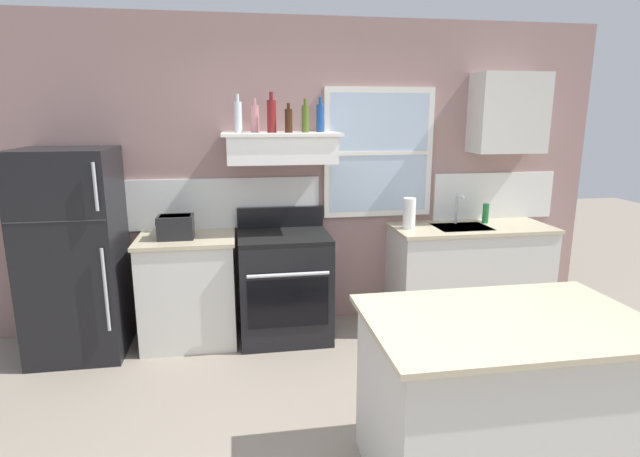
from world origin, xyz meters
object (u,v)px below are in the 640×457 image
object	(u,v)px
bottle_clear_tall	(238,116)
bottle_rose_pink	(255,118)
stove_range	(284,285)
bottle_red_label_wine	(272,116)
bottle_olive_oil_square	(305,118)
paper_towel_roll	(409,213)
bottle_blue_liqueur	(320,118)
bottle_brown_stout	(289,120)
dish_soap_bottle	(486,213)
refrigerator	(75,254)
toaster	(176,227)
kitchen_island	(500,400)

from	to	relation	value
bottle_clear_tall	bottle_rose_pink	xyz separation A→B (m)	(0.14, 0.03, -0.01)
stove_range	bottle_red_label_wine	world-z (taller)	bottle_red_label_wine
bottle_olive_oil_square	paper_towel_roll	bearing A→B (deg)	-2.92
stove_range	bottle_olive_oil_square	xyz separation A→B (m)	(0.20, 0.08, 1.39)
bottle_rose_pink	bottle_blue_liqueur	bearing A→B (deg)	-0.55
bottle_clear_tall	bottle_brown_stout	xyz separation A→B (m)	(0.40, -0.08, -0.03)
bottle_rose_pink	bottle_olive_oil_square	distance (m)	0.41
bottle_clear_tall	dish_soap_bottle	world-z (taller)	bottle_clear_tall
bottle_red_label_wine	refrigerator	bearing A→B (deg)	-176.49
bottle_clear_tall	bottle_brown_stout	size ratio (longest dim) A/B	1.31
refrigerator	toaster	xyz separation A→B (m)	(0.78, 0.01, 0.19)
bottle_brown_stout	dish_soap_bottle	world-z (taller)	bottle_brown_stout
bottle_clear_tall	bottle_blue_liqueur	bearing A→B (deg)	1.69
stove_range	bottle_rose_pink	distance (m)	1.42
refrigerator	bottle_brown_stout	world-z (taller)	bottle_brown_stout
toaster	bottle_brown_stout	world-z (taller)	bottle_brown_stout
stove_range	bottle_red_label_wine	xyz separation A→B (m)	(-0.07, 0.07, 1.42)
bottle_red_label_wine	paper_towel_roll	bearing A→B (deg)	-1.77
dish_soap_bottle	bottle_olive_oil_square	bearing A→B (deg)	-178.17
refrigerator	paper_towel_roll	bearing A→B (deg)	1.25
refrigerator	stove_range	bearing A→B (deg)	0.80
bottle_clear_tall	bottle_blue_liqueur	world-z (taller)	bottle_clear_tall
bottle_blue_liqueur	toaster	bearing A→B (deg)	-172.51
dish_soap_bottle	kitchen_island	size ratio (longest dim) A/B	0.13
refrigerator	bottle_red_label_wine	world-z (taller)	bottle_red_label_wine
refrigerator	bottle_rose_pink	distance (m)	1.79
refrigerator	bottle_brown_stout	distance (m)	1.99
stove_range	kitchen_island	world-z (taller)	stove_range
stove_range	dish_soap_bottle	distance (m)	1.96
bottle_olive_oil_square	kitchen_island	bearing A→B (deg)	-70.42
toaster	bottle_blue_liqueur	distance (m)	1.49
toaster	bottle_red_label_wine	world-z (taller)	bottle_red_label_wine
refrigerator	bottle_brown_stout	size ratio (longest dim) A/B	7.01
stove_range	paper_towel_roll	distance (m)	1.25
dish_soap_bottle	kitchen_island	bearing A→B (deg)	-114.49
toaster	bottle_red_label_wine	bearing A→B (deg)	6.01
toaster	stove_range	size ratio (longest dim) A/B	0.27
bottle_clear_tall	paper_towel_roll	size ratio (longest dim) A/B	1.13
bottle_clear_tall	bottle_red_label_wine	bearing A→B (deg)	-11.59
bottle_red_label_wine	bottle_olive_oil_square	distance (m)	0.28
refrigerator	bottle_brown_stout	xyz separation A→B (m)	(1.71, 0.07, 1.02)
bottle_brown_stout	refrigerator	bearing A→B (deg)	-177.66
stove_range	dish_soap_bottle	size ratio (longest dim) A/B	6.06
bottle_blue_liqueur	kitchen_island	distance (m)	2.60
bottle_brown_stout	kitchen_island	xyz separation A→B (m)	(0.87, -2.00, -1.39)
stove_range	dish_soap_bottle	world-z (taller)	same
bottle_rose_pink	paper_towel_roll	world-z (taller)	bottle_rose_pink
bottle_red_label_wine	stove_range	bearing A→B (deg)	-45.06
bottle_red_label_wine	bottle_olive_oil_square	world-z (taller)	bottle_red_label_wine
bottle_olive_oil_square	dish_soap_bottle	distance (m)	1.89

